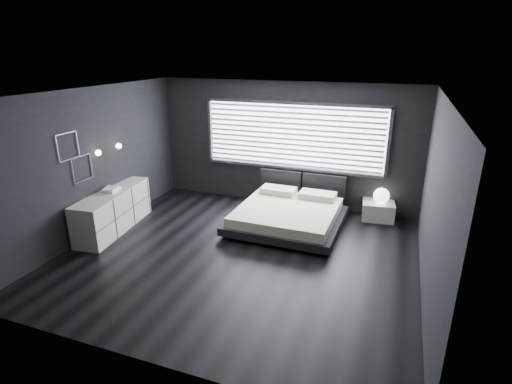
% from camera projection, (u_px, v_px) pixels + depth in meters
% --- Properties ---
extents(room, '(6.04, 6.00, 2.80)m').
position_uv_depth(room, '(238.00, 180.00, 6.61)').
color(room, black).
rests_on(room, ground).
extents(window, '(4.14, 0.09, 1.52)m').
position_uv_depth(window, '(293.00, 137.00, 8.85)').
color(window, white).
rests_on(window, ground).
extents(headboard, '(1.96, 0.16, 0.52)m').
position_uv_depth(headboard, '(302.00, 183.00, 9.07)').
color(headboard, black).
rests_on(headboard, ground).
extents(sconce_near, '(0.18, 0.11, 0.11)m').
position_uv_depth(sconce_near, '(98.00, 153.00, 7.52)').
color(sconce_near, silver).
rests_on(sconce_near, ground).
extents(sconce_far, '(0.18, 0.11, 0.11)m').
position_uv_depth(sconce_far, '(119.00, 146.00, 8.05)').
color(sconce_far, silver).
rests_on(sconce_far, ground).
extents(wall_art_upper, '(0.01, 0.48, 0.48)m').
position_uv_depth(wall_art_upper, '(68.00, 146.00, 6.93)').
color(wall_art_upper, '#47474C').
rests_on(wall_art_upper, ground).
extents(wall_art_lower, '(0.01, 0.48, 0.48)m').
position_uv_depth(wall_art_lower, '(82.00, 168.00, 7.31)').
color(wall_art_lower, '#47474C').
rests_on(wall_art_lower, ground).
extents(bed, '(2.19, 2.09, 0.56)m').
position_uv_depth(bed, '(288.00, 215.00, 8.13)').
color(bed, black).
rests_on(bed, ground).
extents(nightstand, '(0.71, 0.62, 0.38)m').
position_uv_depth(nightstand, '(378.00, 210.00, 8.52)').
color(nightstand, silver).
rests_on(nightstand, ground).
extents(orb_lamp, '(0.33, 0.33, 0.33)m').
position_uv_depth(orb_lamp, '(381.00, 196.00, 8.36)').
color(orb_lamp, white).
rests_on(orb_lamp, nightstand).
extents(dresser, '(0.82, 2.07, 0.81)m').
position_uv_depth(dresser, '(113.00, 210.00, 7.97)').
color(dresser, silver).
rests_on(dresser, ground).
extents(book_stack, '(0.32, 0.39, 0.07)m').
position_uv_depth(book_stack, '(111.00, 189.00, 7.85)').
color(book_stack, white).
rests_on(book_stack, dresser).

